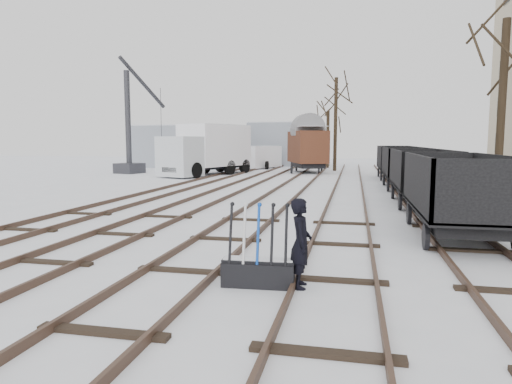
% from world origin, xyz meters
% --- Properties ---
extents(ground, '(120.00, 120.00, 0.00)m').
position_xyz_m(ground, '(0.00, 0.00, 0.00)').
color(ground, white).
rests_on(ground, ground).
extents(tracks, '(13.90, 52.00, 0.16)m').
position_xyz_m(tracks, '(-0.00, 13.67, 0.07)').
color(tracks, black).
rests_on(tracks, ground).
extents(shed_left, '(10.00, 8.00, 4.10)m').
position_xyz_m(shed_left, '(-13.00, 36.00, 2.05)').
color(shed_left, '#969EA9').
rests_on(shed_left, ground).
extents(shed_right, '(7.00, 6.00, 4.50)m').
position_xyz_m(shed_right, '(-4.00, 40.00, 2.25)').
color(shed_right, '#969EA9').
rests_on(shed_right, ground).
extents(ground_frame, '(1.32, 0.49, 1.49)m').
position_xyz_m(ground_frame, '(1.64, -0.54, 0.28)').
color(ground_frame, black).
rests_on(ground_frame, ground).
extents(worker, '(0.44, 0.62, 1.61)m').
position_xyz_m(worker, '(2.39, -0.44, 0.80)').
color(worker, black).
rests_on(worker, ground).
extents(freight_wagon_a, '(2.18, 5.46, 2.23)m').
position_xyz_m(freight_wagon_a, '(6.00, 4.75, 0.85)').
color(freight_wagon_a, black).
rests_on(freight_wagon_a, ground).
extents(freight_wagon_b, '(2.18, 5.46, 2.23)m').
position_xyz_m(freight_wagon_b, '(6.00, 11.15, 0.85)').
color(freight_wagon_b, black).
rests_on(freight_wagon_b, ground).
extents(freight_wagon_c, '(2.18, 5.46, 2.23)m').
position_xyz_m(freight_wagon_c, '(6.00, 17.55, 0.85)').
color(freight_wagon_c, black).
rests_on(freight_wagon_c, ground).
extents(freight_wagon_d, '(2.18, 5.46, 2.23)m').
position_xyz_m(freight_wagon_d, '(6.00, 23.95, 0.85)').
color(freight_wagon_d, black).
rests_on(freight_wagon_d, ground).
extents(box_van_wagon, '(4.05, 5.44, 3.71)m').
position_xyz_m(box_van_wagon, '(-0.48, 28.88, 2.16)').
color(box_van_wagon, black).
rests_on(box_van_wagon, ground).
extents(lorry, '(4.65, 8.79, 3.82)m').
position_xyz_m(lorry, '(-7.57, 24.60, 1.96)').
color(lorry, black).
rests_on(lorry, ground).
extents(panel_van, '(3.58, 5.17, 2.09)m').
position_xyz_m(panel_van, '(-5.40, 33.53, 1.09)').
color(panel_van, white).
rests_on(panel_van, ground).
extents(crane, '(2.26, 5.43, 9.09)m').
position_xyz_m(crane, '(-14.29, 25.28, 2.39)').
color(crane, '#2E2E33').
rests_on(crane, ground).
extents(tree_near, '(0.30, 0.30, 7.18)m').
position_xyz_m(tree_near, '(8.76, 10.98, 3.59)').
color(tree_near, black).
rests_on(tree_near, ground).
extents(tree_far_left, '(0.30, 0.30, 5.36)m').
position_xyz_m(tree_far_left, '(0.75, 35.72, 2.68)').
color(tree_far_left, black).
rests_on(tree_far_left, ground).
extents(tree_far_right, '(0.30, 0.30, 7.90)m').
position_xyz_m(tree_far_right, '(1.63, 31.45, 3.95)').
color(tree_far_right, black).
rests_on(tree_far_right, ground).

